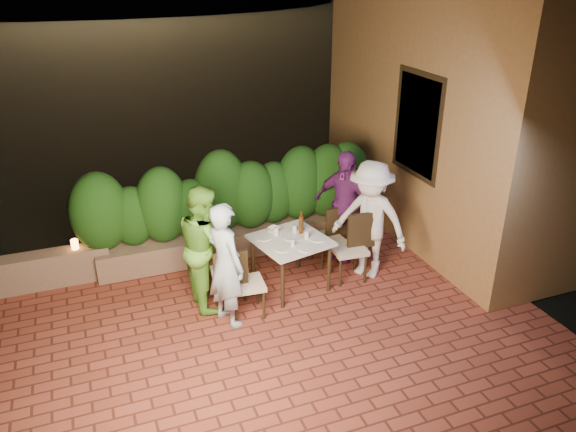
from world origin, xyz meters
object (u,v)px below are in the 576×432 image
chair_right_front (349,247)px  chair_right_back (327,236)px  chair_left_back (227,263)px  dining_table (291,263)px  beer_bottle (301,222)px  diner_blue (225,265)px  chair_left_front (247,282)px  diner_green (205,246)px  parapet_lamp (75,244)px  diner_purple (344,206)px  bowl (274,229)px  diner_white (370,220)px

chair_right_front → chair_right_back: size_ratio=1.15×
chair_left_back → chair_right_front: bearing=-0.8°
dining_table → beer_bottle: bearing=29.8°
diner_blue → chair_left_front: bearing=-98.0°
dining_table → chair_left_front: size_ratio=0.99×
diner_blue → diner_green: (-0.12, 0.53, 0.02)m
diner_green → parapet_lamp: 2.02m
beer_bottle → parapet_lamp: beer_bottle is taller
diner_blue → diner_purple: size_ratio=0.95×
parapet_lamp → dining_table: bearing=-24.7°
chair_right_front → diner_green: 2.04m
beer_bottle → chair_left_front: 1.18m
beer_bottle → parapet_lamp: (-2.96, 1.15, -0.35)m
chair_right_back → diner_purple: bearing=-169.6°
chair_left_back → beer_bottle: bearing=6.2°
bowl → diner_green: bearing=-165.6°
chair_right_front → diner_purple: (0.22, 0.62, 0.36)m
diner_blue → parapet_lamp: size_ratio=11.67×
chair_left_back → chair_right_back: size_ratio=1.19×
diner_white → diner_purple: diner_white is taller
chair_right_front → diner_purple: 0.75m
chair_left_back → diner_green: size_ratio=0.62×
diner_green → chair_right_front: bearing=-96.4°
chair_left_front → chair_right_front: (1.61, 0.33, 0.03)m
dining_table → diner_white: (1.17, -0.07, 0.49)m
beer_bottle → chair_left_front: beer_bottle is taller
bowl → chair_left_front: 1.02m
diner_blue → chair_right_front: bearing=-100.2°
chair_left_front → diner_blue: 0.45m
chair_right_back → diner_blue: diner_blue is taller
dining_table → parapet_lamp: bearing=155.3°
chair_left_back → parapet_lamp: size_ratio=7.39×
chair_left_front → diner_green: 0.72m
diner_blue → bowl: bearing=-71.2°
beer_bottle → chair_left_back: bearing=-178.5°
chair_right_back → diner_blue: size_ratio=0.53×
beer_bottle → diner_white: size_ratio=0.19×
chair_right_back → diner_white: bearing=123.5°
chair_left_front → diner_white: diner_white is taller
beer_bottle → diner_purple: size_ratio=0.19×
dining_table → diner_blue: diner_blue is taller
chair_left_front → parapet_lamp: (-2.00, 1.68, 0.10)m
beer_bottle → chair_right_front: size_ratio=0.33×
diner_blue → parapet_lamp: (-1.71, 1.75, -0.25)m
chair_left_front → parapet_lamp: bearing=144.8°
chair_left_back → diner_blue: 0.66m
parapet_lamp → chair_left_back: bearing=-32.2°
chair_left_front → chair_right_front: size_ratio=0.93×
parapet_lamp → chair_right_front: bearing=-20.5°
dining_table → chair_left_back: bearing=174.5°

